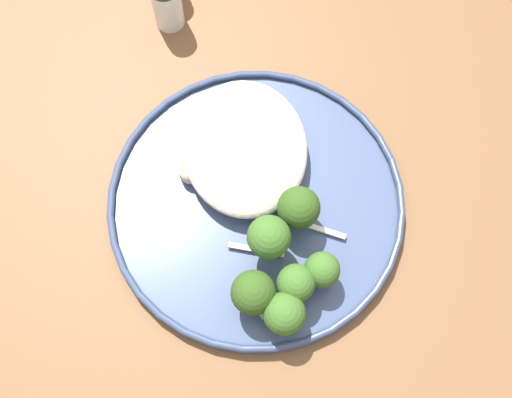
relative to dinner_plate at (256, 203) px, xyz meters
name	(u,v)px	position (x,y,z in m)	size (l,w,h in m)	color
ground	(251,300)	(-0.05, -0.01, -0.75)	(6.00, 6.00, 0.00)	#665B51
wooden_dining_table	(246,187)	(-0.05, -0.01, -0.09)	(1.40, 1.00, 0.74)	brown
dinner_plate	(256,203)	(0.00, 0.00, 0.00)	(0.29, 0.29, 0.02)	#38476B
noodle_bed	(245,152)	(-0.05, -0.01, 0.02)	(0.15, 0.12, 0.04)	beige
seared_scallop_large_seared	(191,170)	(-0.04, -0.06, 0.01)	(0.02, 0.02, 0.02)	beige
seared_scallop_rear_pale	(241,139)	(-0.06, -0.01, 0.01)	(0.03, 0.03, 0.02)	#E5C689
seared_scallop_front_small	(261,119)	(-0.08, 0.01, 0.01)	(0.03, 0.03, 0.01)	#E5C689
seared_scallop_right_edge	(223,184)	(-0.02, -0.03, 0.01)	(0.02, 0.02, 0.01)	beige
seared_scallop_half_hidden	(284,184)	(-0.01, 0.03, 0.01)	(0.02, 0.02, 0.02)	#E5C689
broccoli_floret_small_sprig	(253,293)	(0.10, -0.01, 0.04)	(0.04, 0.04, 0.06)	#89A356
broccoli_floret_front_edge	(269,238)	(0.05, 0.01, 0.04)	(0.04, 0.04, 0.06)	#89A356
broccoli_floret_right_tilted	(322,270)	(0.08, 0.05, 0.03)	(0.03, 0.03, 0.05)	#7A994C
broccoli_floret_near_rim	(284,314)	(0.12, 0.01, 0.03)	(0.04, 0.04, 0.05)	#7A994C
broccoli_floret_tall_stalk	(299,208)	(0.02, 0.04, 0.04)	(0.04, 0.04, 0.06)	#89A356
broccoli_floret_beside_noodles	(296,284)	(0.09, 0.03, 0.03)	(0.03, 0.03, 0.05)	#89A356
onion_sliver_long_sliver	(325,231)	(0.04, 0.06, 0.01)	(0.04, 0.01, 0.00)	silver
onion_sliver_pale_crescent	(283,299)	(0.10, 0.01, 0.01)	(0.05, 0.01, 0.00)	silver
onion_sliver_short_strip	(257,250)	(0.05, 0.00, 0.01)	(0.05, 0.01, 0.00)	silver
pepper_shaker	(167,3)	(-0.22, -0.07, 0.02)	(0.03, 0.03, 0.07)	white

